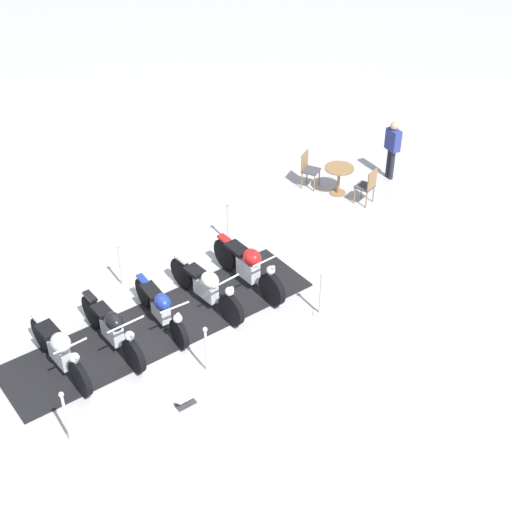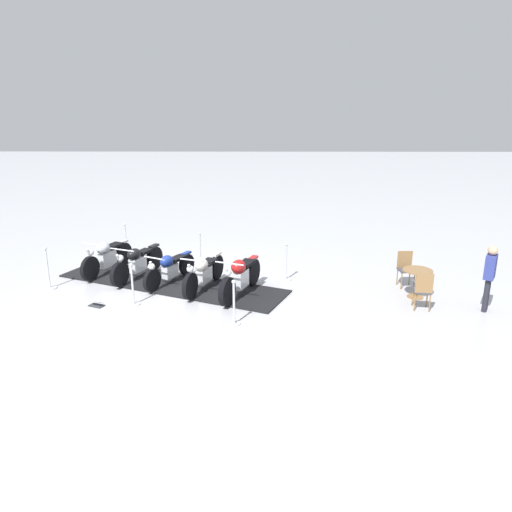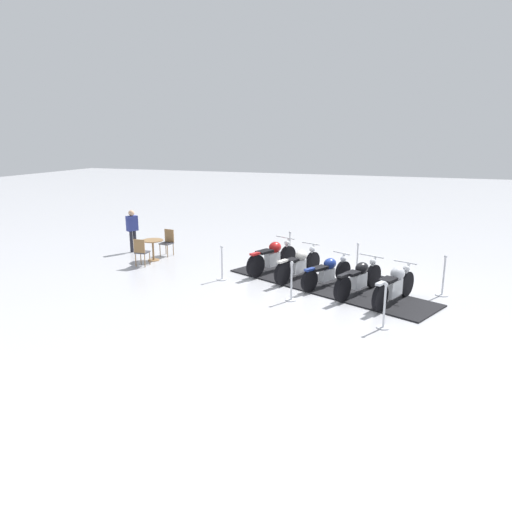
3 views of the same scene
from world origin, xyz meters
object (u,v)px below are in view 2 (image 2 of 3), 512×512
Objects in this scene: motorcycle_maroon at (240,276)px; bystander_person at (490,273)px; stanchion_right_front at (49,276)px; cafe_chair_across_table at (423,289)px; stanchion_right_mid at (133,291)px; cafe_chair_near_table at (406,267)px; info_placard at (96,304)px; stanchion_right_rear at (234,308)px; cafe_table at (417,277)px; stanchion_left_front at (126,245)px; stanchion_left_rear at (286,268)px; stanchion_left_mid at (200,255)px; motorcycle_navy at (169,268)px; motorcycle_chrome at (107,256)px; motorcycle_black at (137,262)px; motorcycle_cream at (204,272)px.

bystander_person reaches higher than motorcycle_maroon.
stanchion_right_front reaches higher than cafe_chair_across_table.
cafe_chair_near_table is at bearing -168.94° from stanchion_right_mid.
stanchion_right_rear is at bearing -172.65° from info_placard.
cafe_chair_across_table is (0.11, 0.82, -0.01)m from cafe_table.
stanchion_left_front is 5.48m from stanchion_left_rear.
stanchion_left_mid is 1.13× the size of cafe_chair_across_table.
bystander_person reaches higher than cafe_table.
motorcycle_maroon is at bearing 86.44° from cafe_chair_across_table.
motorcycle_navy is at bearing 66.14° from stanchion_left_mid.
cafe_chair_across_table is at bearing 151.97° from stanchion_left_front.
motorcycle_navy is 2.03× the size of cafe_chair_near_table.
motorcycle_maroon is 2.66m from stanchion_right_mid.
cafe_chair_near_table is (-4.46, -2.47, 0.16)m from stanchion_right_rear.
stanchion_right_front reaches higher than motorcycle_maroon.
info_placard is at bearing 54.39° from stanchion_left_mid.
motorcycle_chrome is at bearing -100.31° from cafe_chair_near_table.
motorcycle_navy is at bearing -110.65° from info_placard.
motorcycle_cream is at bearing 88.90° from motorcycle_black.
info_placard is 0.57× the size of cafe_table.
bystander_person is at bearing 177.94° from stanchion_right_mid.
stanchion_left_front is at bearing -116.87° from motorcycle_navy.
bystander_person is (-9.62, 4.35, 0.57)m from stanchion_left_front.
stanchion_right_front is at bearing -23.79° from stanchion_right_mid.
stanchion_right_mid reaches higher than cafe_chair_near_table.
cafe_chair_across_table is at bearing -5.85° from cafe_chair_near_table.
cafe_chair_across_table is at bearing -157.49° from info_placard.
stanchion_left_front reaches higher than cafe_chair_near_table.
motorcycle_navy reaches higher than cafe_table.
cafe_chair_across_table is (0.06, 1.64, -0.00)m from cafe_chair_near_table.
stanchion_right_front is at bearing -47.82° from motorcycle_black.
motorcycle_chrome is 1.08× the size of motorcycle_navy.
stanchion_right_front is 1.20× the size of cafe_chair_across_table.
motorcycle_maroon is 5.14m from stanchion_left_front.
stanchion_right_mid is at bearing 156.21° from stanchion_right_front.
cafe_table is at bearing 158.11° from stanchion_left_rear.
stanchion_left_rear is at bearing 156.21° from stanchion_left_mid.
motorcycle_chrome reaches higher than motorcycle_navy.
motorcycle_cream is at bearing -148.01° from stanchion_right_mid.
stanchion_right_front reaches higher than motorcycle_chrome.
motorcycle_black is 5.13× the size of info_placard.
bystander_person reaches higher than motorcycle_cream.
motorcycle_cream is (-0.97, 0.44, 0.03)m from motorcycle_navy.
stanchion_right_mid is at bearing -54.90° from motorcycle_maroon.
cafe_table is (-5.73, 2.40, 0.17)m from stanchion_left_mid.
stanchion_left_rear is at bearing 112.34° from motorcycle_black.
stanchion_right_mid is (-0.34, 1.87, -0.14)m from motorcycle_black.
bystander_person reaches higher than cafe_chair_near_table.
motorcycle_maroon reaches higher than motorcycle_navy.
motorcycle_cream is 4.15m from stanchion_left_front.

